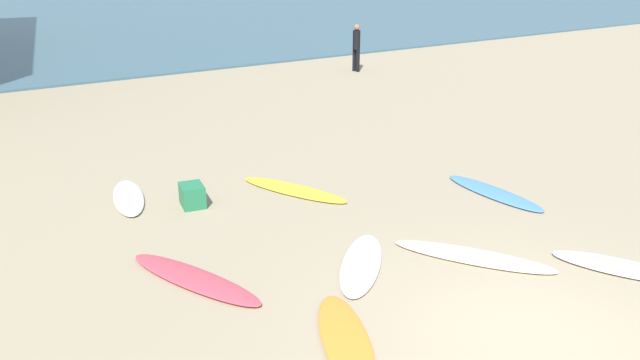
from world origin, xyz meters
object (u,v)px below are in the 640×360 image
object	(u,v)px
surfboard_3	(346,340)
surfboard_4	(619,267)
surfboard_2	(294,190)
beach_cooler	(192,195)
surfboard_5	(194,279)
surfboard_0	(473,256)
surfboard_7	(361,264)
surfboard_6	(128,197)
surfboard_1	(494,193)
beachgoer_near	(356,45)

from	to	relation	value
surfboard_3	surfboard_4	bearing A→B (deg)	14.37
surfboard_2	beach_cooler	distance (m)	1.99
surfboard_4	surfboard_5	world-z (taller)	surfboard_5
surfboard_0	surfboard_5	size ratio (longest dim) A/B	1.00
surfboard_4	surfboard_7	xyz separation A→B (m)	(-3.23, 2.12, -0.00)
surfboard_6	beach_cooler	distance (m)	1.33
surfboard_7	surfboard_5	bearing A→B (deg)	21.23
surfboard_3	surfboard_5	world-z (taller)	surfboard_5
surfboard_0	surfboard_4	size ratio (longest dim) A/B	1.30
surfboard_1	beach_cooler	bearing A→B (deg)	-29.18
surfboard_0	surfboard_3	world-z (taller)	surfboard_3
surfboard_5	beach_cooler	distance (m)	2.82
surfboard_6	surfboard_7	bearing A→B (deg)	-51.87
surfboard_4	surfboard_5	distance (m)	6.31
beach_cooler	surfboard_0	bearing A→B (deg)	-55.38
surfboard_1	surfboard_3	xyz separation A→B (m)	(-5.14, -2.46, 0.01)
surfboard_5	surfboard_0	bearing A→B (deg)	134.62
surfboard_0	surfboard_6	world-z (taller)	surfboard_6
surfboard_6	surfboard_5	bearing A→B (deg)	-79.59
surfboard_4	surfboard_6	distance (m)	8.57
surfboard_3	surfboard_0	bearing A→B (deg)	37.12
surfboard_0	surfboard_5	world-z (taller)	surfboard_5
surfboard_4	beachgoer_near	world-z (taller)	beachgoer_near
surfboard_6	beach_cooler	xyz separation A→B (m)	(0.93, -0.93, 0.16)
surfboard_0	beach_cooler	bearing A→B (deg)	-90.00
surfboard_2	surfboard_3	distance (m)	5.03
beachgoer_near	surfboard_2	bearing A→B (deg)	-47.42
surfboard_2	surfboard_0	bearing A→B (deg)	-101.05
beach_cooler	surfboard_5	bearing A→B (deg)	-110.67
surfboard_3	surfboard_5	xyz separation A→B (m)	(-1.03, 2.38, 0.00)
surfboard_2	surfboard_4	distance (m)	5.90
surfboard_0	beachgoer_near	bearing A→B (deg)	-152.55
surfboard_6	beach_cooler	world-z (taller)	beach_cooler
surfboard_0	surfboard_4	distance (m)	2.13
surfboard_7	beachgoer_near	size ratio (longest dim) A/B	1.16
surfboard_6	beach_cooler	bearing A→B (deg)	-33.53
surfboard_7	surfboard_3	bearing A→B (deg)	91.56
surfboard_0	surfboard_2	bearing A→B (deg)	-110.35
surfboard_7	surfboard_2	bearing A→B (deg)	-58.70
surfboard_7	surfboard_0	bearing A→B (deg)	-161.39
surfboard_0	surfboard_5	distance (m)	4.25
surfboard_3	beach_cooler	bearing A→B (deg)	112.93
beach_cooler	surfboard_3	bearing A→B (deg)	-89.57
surfboard_5	beach_cooler	bearing A→B (deg)	-133.68
surfboard_7	beach_cooler	size ratio (longest dim) A/B	3.88
surfboard_1	surfboard_7	size ratio (longest dim) A/B	1.13
surfboard_5	surfboard_2	bearing A→B (deg)	-165.29
surfboard_0	surfboard_2	distance (m)	4.02
surfboard_4	beachgoer_near	distance (m)	15.64
surfboard_1	surfboard_6	size ratio (longest dim) A/B	1.19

